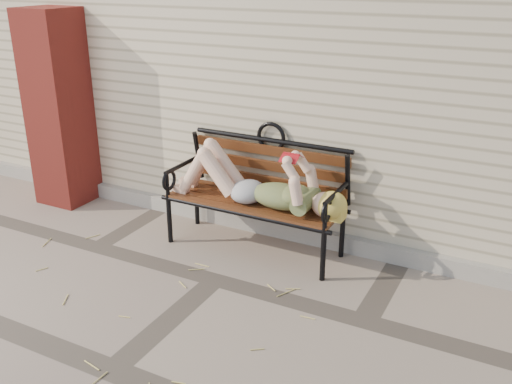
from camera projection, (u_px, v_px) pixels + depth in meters
The scene contains 7 objects.
ground at pixel (215, 280), 4.62m from camera, with size 80.00×80.00×0.00m, color gray.
house_wall at pixel (348, 47), 6.54m from camera, with size 8.00×4.00×3.00m, color beige.
foundation_strip at pixel (268, 226), 5.39m from camera, with size 8.00×0.10×0.15m, color #A39C93.
brick_pillar at pixel (59, 109), 5.85m from camera, with size 0.50×0.50×2.00m, color maroon.
garden_bench at pixel (259, 181), 4.98m from camera, with size 1.69×0.67×1.10m.
reading_woman at pixel (253, 182), 4.85m from camera, with size 1.60×0.36×0.50m.
straw_scatter at pixel (146, 302), 4.31m from camera, with size 3.02×1.60×0.01m.
Camera 1 is at (2.15, -3.42, 2.38)m, focal length 40.00 mm.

